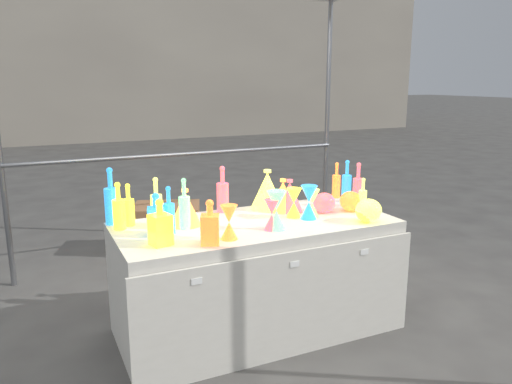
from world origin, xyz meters
name	(u,v)px	position (x,y,z in m)	size (l,w,h in m)	color
ground	(256,328)	(0.00, 0.00, 0.00)	(80.00, 80.00, 0.00)	#5B5954
display_table	(257,277)	(0.00, -0.01, 0.37)	(1.84, 0.83, 0.75)	silver
background_building	(188,38)	(4.00, 14.00, 3.00)	(14.00, 6.00, 6.00)	#A19886
cardboard_box_closed	(167,227)	(-0.11, 1.83, 0.23)	(0.63, 0.46, 0.46)	#A06D48
cardboard_box_flat	(173,222)	(0.17, 2.66, 0.03)	(0.63, 0.45, 0.05)	#A06D48
bottle_0	(129,205)	(-0.76, 0.27, 0.89)	(0.07, 0.07, 0.27)	#CF4B13
bottle_1	(111,196)	(-0.85, 0.35, 0.93)	(0.09, 0.09, 0.37)	#177F28
bottle_3	(223,189)	(-0.10, 0.33, 0.91)	(0.08, 0.08, 0.33)	#1E1CA4
bottle_4	(156,201)	(-0.60, 0.21, 0.90)	(0.07, 0.07, 0.31)	#146980
bottle_5	(184,204)	(-0.46, 0.05, 0.91)	(0.07, 0.07, 0.32)	#B2238C
bottle_6	(119,206)	(-0.83, 0.21, 0.90)	(0.08, 0.08, 0.30)	#CF4B13
bottle_7	(169,210)	(-0.57, -0.01, 0.90)	(0.07, 0.07, 0.29)	#177F28
decanter_0	(160,222)	(-0.67, -0.19, 0.88)	(0.11, 0.11, 0.26)	#CF4B13
decanter_1	(210,222)	(-0.42, -0.29, 0.88)	(0.10, 0.10, 0.26)	#FAAB1A
decanter_2	(156,214)	(-0.65, -0.01, 0.88)	(0.10, 0.10, 0.26)	#177F28
hourglass_0	(229,222)	(-0.29, -0.25, 0.85)	(0.10, 0.10, 0.20)	#FAAB1A
hourglass_1	(272,215)	(0.02, -0.19, 0.85)	(0.10, 0.10, 0.19)	#1E1CA4
hourglass_2	(312,204)	(0.38, -0.06, 0.85)	(0.10, 0.10, 0.19)	#146980
hourglass_3	(276,210)	(0.05, -0.20, 0.87)	(0.12, 0.12, 0.24)	#B2238C
hourglass_4	(294,203)	(0.28, 0.00, 0.85)	(0.10, 0.10, 0.20)	#CF4B13
hourglass_5	(309,202)	(0.35, -0.07, 0.86)	(0.11, 0.11, 0.23)	#177F28
globe_0	(368,213)	(0.66, -0.30, 0.81)	(0.16, 0.16, 0.13)	#CF4B13
globe_1	(369,212)	(0.66, -0.30, 0.82)	(0.17, 0.17, 0.14)	#146980
globe_2	(351,202)	(0.72, -0.02, 0.81)	(0.16, 0.16, 0.12)	#FAAB1A
globe_3	(324,204)	(0.53, 0.01, 0.81)	(0.16, 0.16, 0.12)	#1E1CA4
lampshade_0	(185,207)	(-0.43, 0.12, 0.87)	(0.20, 0.20, 0.24)	#FAFF35
lampshade_1	(283,195)	(0.29, 0.17, 0.87)	(0.19, 0.19, 0.23)	#FAFF35
lampshade_2	(290,195)	(0.33, 0.15, 0.86)	(0.19, 0.19, 0.23)	#1E1CA4
lampshade_3	(267,189)	(0.22, 0.28, 0.89)	(0.24, 0.24, 0.28)	#146980
bottle_8	(347,181)	(0.86, 0.22, 0.91)	(0.07, 0.07, 0.32)	#177F28
bottle_9	(336,180)	(0.86, 0.36, 0.89)	(0.06, 0.06, 0.28)	#FAAB1A
bottle_10	(358,184)	(0.85, 0.07, 0.91)	(0.07, 0.07, 0.32)	#1E1CA4
bottle_11	(363,195)	(0.77, -0.09, 0.87)	(0.05, 0.05, 0.24)	#146980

